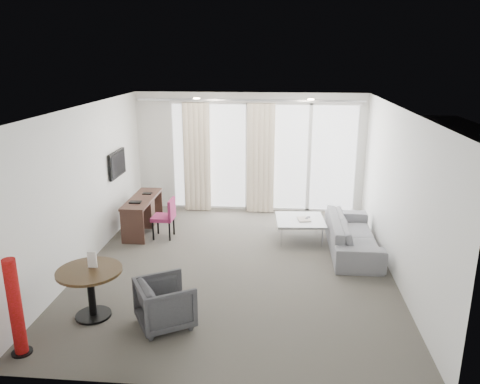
# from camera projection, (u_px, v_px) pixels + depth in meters

# --- Properties ---
(floor) EXTENTS (5.00, 6.00, 0.00)m
(floor) POSITION_uv_depth(u_px,v_px,m) (237.00, 265.00, 7.79)
(floor) COLOR #4B4740
(floor) RESTS_ON ground
(ceiling) EXTENTS (5.00, 6.00, 0.00)m
(ceiling) POSITION_uv_depth(u_px,v_px,m) (236.00, 108.00, 7.05)
(ceiling) COLOR white
(ceiling) RESTS_ON ground
(wall_left) EXTENTS (0.00, 6.00, 2.60)m
(wall_left) POSITION_uv_depth(u_px,v_px,m) (84.00, 187.00, 7.63)
(wall_left) COLOR silver
(wall_left) RESTS_ON ground
(wall_right) EXTENTS (0.00, 6.00, 2.60)m
(wall_right) POSITION_uv_depth(u_px,v_px,m) (398.00, 195.00, 7.20)
(wall_right) COLOR silver
(wall_right) RESTS_ON ground
(wall_front) EXTENTS (5.00, 0.00, 2.60)m
(wall_front) POSITION_uv_depth(u_px,v_px,m) (207.00, 277.00, 4.55)
(wall_front) COLOR silver
(wall_front) RESTS_ON ground
(window_panel) EXTENTS (4.00, 0.02, 2.38)m
(window_panel) POSITION_uv_depth(u_px,v_px,m) (263.00, 157.00, 10.27)
(window_panel) COLOR white
(window_panel) RESTS_ON ground
(window_frame) EXTENTS (4.10, 0.06, 2.44)m
(window_frame) POSITION_uv_depth(u_px,v_px,m) (263.00, 157.00, 10.25)
(window_frame) COLOR white
(window_frame) RESTS_ON ground
(curtain_left) EXTENTS (0.60, 0.20, 2.38)m
(curtain_left) POSITION_uv_depth(u_px,v_px,m) (197.00, 158.00, 10.24)
(curtain_left) COLOR beige
(curtain_left) RESTS_ON ground
(curtain_right) EXTENTS (0.60, 0.20, 2.38)m
(curtain_right) POSITION_uv_depth(u_px,v_px,m) (261.00, 159.00, 10.12)
(curtain_right) COLOR beige
(curtain_right) RESTS_ON ground
(curtain_track) EXTENTS (4.80, 0.04, 0.04)m
(curtain_track) POSITION_uv_depth(u_px,v_px,m) (250.00, 100.00, 9.78)
(curtain_track) COLOR #B2B2B7
(curtain_track) RESTS_ON ceiling
(downlight_a) EXTENTS (0.12, 0.12, 0.02)m
(downlight_a) POSITION_uv_depth(u_px,v_px,m) (197.00, 98.00, 8.65)
(downlight_a) COLOR #FFE0B2
(downlight_a) RESTS_ON ceiling
(downlight_b) EXTENTS (0.12, 0.12, 0.02)m
(downlight_b) POSITION_uv_depth(u_px,v_px,m) (311.00, 99.00, 8.47)
(downlight_b) COLOR #FFE0B2
(downlight_b) RESTS_ON ceiling
(desk) EXTENTS (0.45, 1.45, 0.68)m
(desk) POSITION_uv_depth(u_px,v_px,m) (143.00, 214.00, 9.22)
(desk) COLOR #39221B
(desk) RESTS_ON floor
(tv) EXTENTS (0.05, 0.80, 0.50)m
(tv) POSITION_uv_depth(u_px,v_px,m) (117.00, 164.00, 9.00)
(tv) COLOR black
(tv) RESTS_ON wall_left
(desk_chair) EXTENTS (0.43, 0.41, 0.77)m
(desk_chair) POSITION_uv_depth(u_px,v_px,m) (163.00, 218.00, 8.88)
(desk_chair) COLOR #8D2552
(desk_chair) RESTS_ON floor
(round_table) EXTENTS (1.07, 1.07, 0.68)m
(round_table) POSITION_uv_depth(u_px,v_px,m) (91.00, 293.00, 6.19)
(round_table) COLOR #352512
(round_table) RESTS_ON floor
(menu_card) EXTENTS (0.12, 0.02, 0.23)m
(menu_card) POSITION_uv_depth(u_px,v_px,m) (93.00, 265.00, 6.15)
(menu_card) COLOR white
(menu_card) RESTS_ON round_table
(red_lamp) EXTENTS (0.32, 0.32, 1.20)m
(red_lamp) POSITION_uv_depth(u_px,v_px,m) (15.00, 308.00, 5.34)
(red_lamp) COLOR maroon
(red_lamp) RESTS_ON floor
(tub_armchair) EXTENTS (0.93, 0.92, 0.62)m
(tub_armchair) POSITION_uv_depth(u_px,v_px,m) (165.00, 303.00, 6.00)
(tub_armchair) COLOR #363639
(tub_armchair) RESTS_ON floor
(coffee_table) EXTENTS (0.95, 0.95, 0.40)m
(coffee_table) POSITION_uv_depth(u_px,v_px,m) (300.00, 229.00, 8.84)
(coffee_table) COLOR gray
(coffee_table) RESTS_ON floor
(remote) EXTENTS (0.10, 0.16, 0.02)m
(remote) POSITION_uv_depth(u_px,v_px,m) (307.00, 220.00, 8.83)
(remote) COLOR black
(remote) RESTS_ON coffee_table
(magazine) EXTENTS (0.29, 0.34, 0.02)m
(magazine) POSITION_uv_depth(u_px,v_px,m) (304.00, 222.00, 8.77)
(magazine) COLOR gray
(magazine) RESTS_ON coffee_table
(sofa) EXTENTS (0.80, 2.06, 0.60)m
(sofa) POSITION_uv_depth(u_px,v_px,m) (353.00, 235.00, 8.30)
(sofa) COLOR slate
(sofa) RESTS_ON floor
(terrace_slab) EXTENTS (5.60, 3.00, 0.12)m
(terrace_slab) POSITION_uv_depth(u_px,v_px,m) (265.00, 193.00, 12.07)
(terrace_slab) COLOR #4D4D50
(terrace_slab) RESTS_ON ground
(rattan_chair_a) EXTENTS (0.54, 0.54, 0.77)m
(rattan_chair_a) POSITION_uv_depth(u_px,v_px,m) (301.00, 179.00, 11.61)
(rattan_chair_a) COLOR brown
(rattan_chair_a) RESTS_ON terrace_slab
(rattan_chair_b) EXTENTS (0.65, 0.65, 0.84)m
(rattan_chair_b) POSITION_uv_depth(u_px,v_px,m) (308.00, 170.00, 12.40)
(rattan_chair_b) COLOR brown
(rattan_chair_b) RESTS_ON terrace_slab
(rattan_table) EXTENTS (0.68, 0.68, 0.53)m
(rattan_table) POSITION_uv_depth(u_px,v_px,m) (317.00, 182.00, 11.89)
(rattan_table) COLOR brown
(rattan_table) RESTS_ON terrace_slab
(balustrade) EXTENTS (5.50, 0.06, 1.05)m
(balustrade) POSITION_uv_depth(u_px,v_px,m) (267.00, 159.00, 13.30)
(balustrade) COLOR #B2B2B7
(balustrade) RESTS_ON terrace_slab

